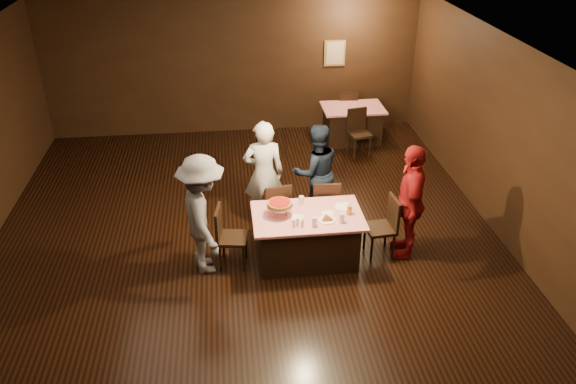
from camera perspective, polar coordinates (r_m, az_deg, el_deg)
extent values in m
plane|color=black|center=(8.53, -3.98, -6.87)|extent=(10.00, 10.00, 0.00)
cube|color=silver|center=(7.18, -4.82, 12.82)|extent=(8.00, 10.00, 0.04)
cube|color=black|center=(12.40, -5.58, 12.68)|extent=(8.00, 0.04, 3.00)
cube|color=black|center=(8.81, 22.62, 3.36)|extent=(0.04, 10.00, 3.00)
cube|color=tan|center=(12.55, 4.77, 13.87)|extent=(0.46, 0.03, 0.56)
cube|color=beige|center=(12.53, 4.79, 13.84)|extent=(0.38, 0.01, 0.48)
cube|color=red|center=(8.32, 1.96, -4.60)|extent=(1.60, 1.00, 0.77)
cube|color=red|center=(12.25, 6.53, 6.88)|extent=(1.30, 0.90, 0.77)
cube|color=black|center=(8.86, -1.30, -1.60)|extent=(0.49, 0.49, 0.95)
cube|color=black|center=(8.96, 3.80, -1.28)|extent=(0.45, 0.45, 0.95)
cube|color=black|center=(8.20, -5.68, -4.56)|extent=(0.48, 0.48, 0.95)
cube|color=black|center=(8.49, 9.35, -3.55)|extent=(0.45, 0.45, 0.95)
cube|color=black|center=(11.59, 7.30, 5.97)|extent=(0.49, 0.49, 0.95)
cube|color=black|center=(12.76, 5.96, 8.28)|extent=(0.45, 0.45, 0.95)
imported|color=silver|center=(8.97, -2.48, 1.87)|extent=(0.66, 0.44, 1.79)
imported|color=black|center=(9.18, 2.86, 2.06)|extent=(0.91, 0.77, 1.65)
imported|color=slate|center=(7.94, -8.63, -2.35)|extent=(0.90, 1.28, 1.81)
imported|color=maroon|center=(8.38, 12.28, -0.95)|extent=(0.69, 1.13, 1.80)
cylinder|color=black|center=(8.16, -0.92, -1.52)|extent=(0.01, 0.01, 0.15)
cylinder|color=black|center=(8.02, -1.43, -2.11)|extent=(0.01, 0.01, 0.15)
cylinder|color=black|center=(8.04, -0.20, -2.03)|extent=(0.01, 0.01, 0.15)
cylinder|color=silver|center=(8.03, -0.85, -1.40)|extent=(0.38, 0.38, 0.01)
cylinder|color=#B27233|center=(8.02, -0.85, -1.21)|extent=(0.35, 0.35, 0.05)
cylinder|color=#A5140C|center=(8.00, -0.85, -1.03)|extent=(0.30, 0.30, 0.01)
cylinder|color=white|center=(8.00, 3.97, -2.86)|extent=(0.25, 0.25, 0.01)
cylinder|color=#B27233|center=(7.98, 3.98, -2.69)|extent=(0.18, 0.18, 0.04)
cylinder|color=#A5140C|center=(7.97, 3.98, -2.55)|extent=(0.14, 0.14, 0.01)
cylinder|color=white|center=(8.33, 5.60, -1.52)|extent=(0.25, 0.25, 0.01)
cylinder|color=silver|center=(7.83, 2.70, -3.03)|extent=(0.08, 0.08, 0.14)
cylinder|color=silver|center=(7.94, 5.50, -2.65)|extent=(0.08, 0.08, 0.14)
cylinder|color=#BF7F26|center=(8.14, 6.25, -1.84)|extent=(0.08, 0.08, 0.14)
cylinder|color=silver|center=(8.33, 1.37, -0.88)|extent=(0.08, 0.08, 0.14)
cylinder|color=silver|center=(7.86, 0.98, -3.13)|extent=(0.04, 0.04, 0.08)
cylinder|color=silver|center=(7.84, 0.98, -2.85)|extent=(0.05, 0.05, 0.02)
cylinder|color=silver|center=(7.83, 1.47, -3.30)|extent=(0.04, 0.04, 0.08)
cylinder|color=silver|center=(7.80, 1.47, -3.02)|extent=(0.05, 0.05, 0.02)
cylinder|color=silver|center=(7.81, 0.59, -3.36)|extent=(0.04, 0.04, 0.08)
cylinder|color=silver|center=(7.79, 0.59, -3.08)|extent=(0.05, 0.05, 0.02)
cube|color=white|center=(8.16, 4.09, -2.19)|extent=(0.19, 0.19, 0.01)
cube|color=white|center=(8.05, 1.00, -2.58)|extent=(0.21, 0.21, 0.01)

